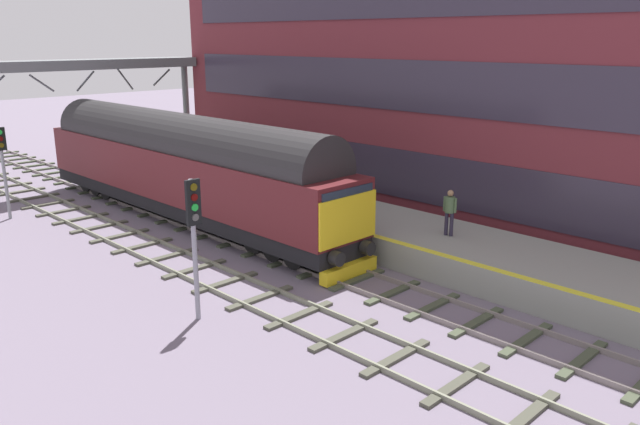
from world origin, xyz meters
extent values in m
plane|color=slate|center=(0.00, 0.00, 0.00)|extent=(140.00, 140.00, 0.00)
cube|color=gray|center=(-0.72, 0.00, 0.07)|extent=(0.07, 60.00, 0.15)
cube|color=gray|center=(0.72, 0.00, 0.07)|extent=(0.07, 60.00, 0.15)
cube|color=#414935|center=(0.00, -11.25, 0.04)|extent=(2.50, 0.26, 0.09)
cube|color=#414935|center=(0.00, -9.75, 0.04)|extent=(2.50, 0.26, 0.09)
cube|color=#414935|center=(0.00, -8.25, 0.04)|extent=(2.50, 0.26, 0.09)
cube|color=#414935|center=(0.00, -6.75, 0.04)|extent=(2.50, 0.26, 0.09)
cube|color=#414935|center=(0.00, -5.25, 0.04)|extent=(2.50, 0.26, 0.09)
cube|color=#414935|center=(0.00, -3.75, 0.04)|extent=(2.50, 0.26, 0.09)
cube|color=#414935|center=(0.00, -2.25, 0.04)|extent=(2.50, 0.26, 0.09)
cube|color=#414935|center=(0.00, -0.75, 0.04)|extent=(2.50, 0.26, 0.09)
cube|color=#414935|center=(0.00, 0.75, 0.04)|extent=(2.50, 0.26, 0.09)
cube|color=#414935|center=(0.00, 2.25, 0.04)|extent=(2.50, 0.26, 0.09)
cube|color=#414935|center=(0.00, 3.75, 0.04)|extent=(2.50, 0.26, 0.09)
cube|color=#414935|center=(0.00, 5.25, 0.04)|extent=(2.50, 0.26, 0.09)
cube|color=#414935|center=(0.00, 6.75, 0.04)|extent=(2.50, 0.26, 0.09)
cube|color=#414935|center=(0.00, 8.25, 0.04)|extent=(2.50, 0.26, 0.09)
cube|color=#414935|center=(0.00, 9.75, 0.04)|extent=(2.50, 0.26, 0.09)
cube|color=#414935|center=(0.00, 11.25, 0.04)|extent=(2.50, 0.26, 0.09)
cube|color=#414935|center=(0.00, 12.75, 0.04)|extent=(2.50, 0.26, 0.09)
cube|color=#414935|center=(0.00, 14.25, 0.04)|extent=(2.50, 0.26, 0.09)
cube|color=#414935|center=(0.00, 15.75, 0.04)|extent=(2.50, 0.26, 0.09)
cube|color=#414935|center=(0.00, 17.25, 0.04)|extent=(2.50, 0.26, 0.09)
cube|color=#414935|center=(0.00, 18.75, 0.04)|extent=(2.50, 0.26, 0.09)
cube|color=#414935|center=(0.00, 20.25, 0.04)|extent=(2.50, 0.26, 0.09)
cube|color=#414935|center=(0.00, 21.75, 0.04)|extent=(2.50, 0.26, 0.09)
cube|color=#414935|center=(0.00, 23.25, 0.04)|extent=(2.50, 0.26, 0.09)
cube|color=#414935|center=(0.00, 24.75, 0.04)|extent=(2.50, 0.26, 0.09)
cube|color=#414935|center=(0.00, 26.25, 0.04)|extent=(2.50, 0.26, 0.09)
cube|color=#414935|center=(0.00, 27.75, 0.04)|extent=(2.50, 0.26, 0.09)
cube|color=#414935|center=(0.00, 29.25, 0.04)|extent=(2.50, 0.26, 0.09)
cube|color=gray|center=(-3.94, 0.00, 0.07)|extent=(0.07, 60.00, 0.15)
cube|color=gray|center=(-2.50, 0.00, 0.07)|extent=(0.07, 60.00, 0.15)
cube|color=#47473B|center=(-3.22, -11.47, 0.04)|extent=(2.50, 0.26, 0.09)
cube|color=#47473B|center=(-3.22, -9.71, 0.04)|extent=(2.50, 0.26, 0.09)
cube|color=#47473B|center=(-3.22, -7.94, 0.04)|extent=(2.50, 0.26, 0.09)
cube|color=#47473B|center=(-3.22, -6.18, 0.04)|extent=(2.50, 0.26, 0.09)
cube|color=#47473B|center=(-3.22, -4.41, 0.04)|extent=(2.50, 0.26, 0.09)
cube|color=#47473B|center=(-3.22, -2.65, 0.04)|extent=(2.50, 0.26, 0.09)
cube|color=#47473B|center=(-3.22, -0.88, 0.04)|extent=(2.50, 0.26, 0.09)
cube|color=#47473B|center=(-3.22, 0.88, 0.04)|extent=(2.50, 0.26, 0.09)
cube|color=#47473B|center=(-3.22, 2.65, 0.04)|extent=(2.50, 0.26, 0.09)
cube|color=#47473B|center=(-3.22, 4.41, 0.04)|extent=(2.50, 0.26, 0.09)
cube|color=#47473B|center=(-3.22, 6.18, 0.04)|extent=(2.50, 0.26, 0.09)
cube|color=#47473B|center=(-3.22, 7.94, 0.04)|extent=(2.50, 0.26, 0.09)
cube|color=#47473B|center=(-3.22, 9.71, 0.04)|extent=(2.50, 0.26, 0.09)
cube|color=#47473B|center=(-3.22, 11.47, 0.04)|extent=(2.50, 0.26, 0.09)
cube|color=#47473B|center=(-3.22, 13.24, 0.04)|extent=(2.50, 0.26, 0.09)
cube|color=#47473B|center=(-3.22, 15.00, 0.04)|extent=(2.50, 0.26, 0.09)
cube|color=#47473B|center=(-3.22, 16.76, 0.04)|extent=(2.50, 0.26, 0.09)
cube|color=#47473B|center=(-3.22, 18.53, 0.04)|extent=(2.50, 0.26, 0.09)
cube|color=gray|center=(3.60, 0.00, 0.50)|extent=(4.00, 44.00, 1.00)
cube|color=yellow|center=(1.75, 0.00, 1.00)|extent=(0.30, 44.00, 0.01)
cube|color=#352E3E|center=(6.74, -1.26, 2.06)|extent=(0.06, 30.63, 2.10)
cube|color=#352E3E|center=(6.74, -1.26, 5.81)|extent=(0.06, 30.63, 2.10)
cube|color=black|center=(0.00, 6.50, 0.82)|extent=(2.56, 19.54, 0.60)
cube|color=#54191C|center=(0.00, 6.50, 2.17)|extent=(2.70, 19.54, 2.10)
cylinder|color=#262526|center=(0.00, 6.50, 3.40)|extent=(2.56, 17.98, 2.57)
cube|color=yellow|center=(0.00, -3.31, 2.02)|extent=(2.65, 0.08, 1.58)
cube|color=#232D3D|center=(0.00, -3.29, 2.75)|extent=(2.38, 0.04, 0.64)
cube|color=#232D3D|center=(1.37, 6.50, 2.47)|extent=(0.04, 13.68, 0.44)
cylinder|color=black|center=(-0.75, -3.52, 0.92)|extent=(0.48, 0.35, 0.48)
cylinder|color=black|center=(0.75, -3.52, 0.92)|extent=(0.48, 0.35, 0.48)
cube|color=yellow|center=(0.00, -3.37, 0.29)|extent=(2.43, 0.36, 0.47)
cylinder|color=black|center=(0.00, -1.44, 0.52)|extent=(1.64, 1.04, 1.04)
cylinder|color=black|center=(0.00, -0.34, 0.52)|extent=(1.64, 1.04, 1.04)
cylinder|color=black|center=(0.00, 0.76, 0.52)|extent=(1.64, 1.04, 1.04)
cylinder|color=black|center=(0.00, 12.24, 0.52)|extent=(1.64, 1.04, 1.04)
cylinder|color=black|center=(0.00, 13.34, 0.52)|extent=(1.64, 1.04, 1.04)
cylinder|color=black|center=(0.00, 14.44, 0.52)|extent=(1.64, 1.04, 1.04)
cylinder|color=gray|center=(-5.36, -2.48, 2.04)|extent=(0.14, 0.14, 4.07)
cube|color=black|center=(-5.36, -2.54, 3.44)|extent=(0.44, 0.10, 1.27)
cylinder|color=#53470A|center=(-5.36, -2.60, 3.87)|extent=(0.20, 0.06, 0.20)
cylinder|color=#500807|center=(-5.36, -2.60, 3.59)|extent=(0.20, 0.06, 0.20)
cylinder|color=green|center=(-5.36, -2.60, 3.31)|extent=(0.20, 0.06, 0.20)
cylinder|color=#50504E|center=(-5.36, -2.60, 3.03)|extent=(0.20, 0.06, 0.20)
cylinder|color=gray|center=(-5.36, 12.08, 2.02)|extent=(0.14, 0.14, 4.05)
cube|color=black|center=(-5.36, 12.02, 3.55)|extent=(0.44, 0.10, 0.99)
cylinder|color=green|center=(-5.36, 11.96, 3.85)|extent=(0.20, 0.06, 0.20)
cylinder|color=#500807|center=(-5.36, 11.96, 3.57)|extent=(0.20, 0.06, 0.20)
cylinder|color=#53470A|center=(-5.36, 11.96, 3.29)|extent=(0.20, 0.06, 0.20)
cylinder|color=slate|center=(1.89, -2.62, 1.89)|extent=(0.08, 0.08, 1.76)
cube|color=black|center=(1.86, -2.62, 2.59)|extent=(0.05, 0.44, 0.36)
cube|color=white|center=(1.84, -2.62, 2.59)|extent=(0.01, 0.20, 0.24)
cylinder|color=#2A2538|center=(3.62, -4.89, 1.43)|extent=(0.13, 0.13, 0.84)
cylinder|color=#2A2538|center=(3.60, -4.69, 1.43)|extent=(0.13, 0.13, 0.84)
cylinder|color=#4A6342|center=(3.61, -4.79, 2.13)|extent=(0.38, 0.38, 0.56)
sphere|color=#93704F|center=(3.61, -4.79, 2.54)|extent=(0.22, 0.22, 0.22)
cylinder|color=#4A6342|center=(3.64, -5.00, 2.13)|extent=(0.09, 0.09, 0.52)
cylinder|color=#4A6342|center=(3.59, -4.58, 2.13)|extent=(0.09, 0.09, 0.52)
cylinder|color=slate|center=(6.50, 15.87, 3.07)|extent=(0.36, 0.36, 6.14)
cube|color=slate|center=(0.44, 15.87, 6.39)|extent=(12.52, 2.00, 0.50)
cylinder|color=slate|center=(-1.82, 15.87, 5.54)|extent=(1.17, 0.10, 0.93)
cylinder|color=slate|center=(0.44, 15.87, 5.54)|extent=(1.08, 0.10, 1.04)
cylinder|color=slate|center=(2.70, 15.87, 5.54)|extent=(0.89, 0.10, 1.20)
cylinder|color=slate|center=(4.97, 15.87, 5.54)|extent=(1.17, 0.10, 0.94)
camera|label=1|loc=(-14.55, -16.66, 7.74)|focal=35.45mm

